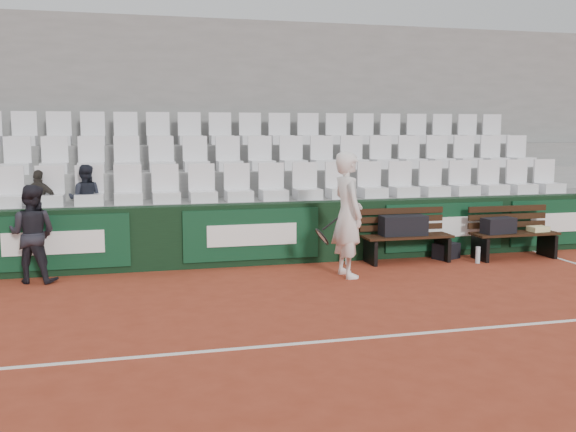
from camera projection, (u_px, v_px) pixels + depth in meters
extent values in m
plane|color=#9F3B23|center=(341.00, 340.00, 6.70)|extent=(80.00, 80.00, 0.00)
cube|color=white|center=(341.00, 340.00, 6.70)|extent=(18.00, 0.06, 0.01)
cube|color=black|center=(262.00, 234.00, 10.48)|extent=(18.00, 0.30, 1.00)
cube|color=#0C381E|center=(54.00, 243.00, 9.53)|extent=(2.20, 0.04, 0.82)
cube|color=#0C381E|center=(252.00, 235.00, 10.26)|extent=(2.20, 0.04, 0.82)
cube|color=#0C381E|center=(445.00, 227.00, 11.09)|extent=(2.20, 0.04, 0.82)
cube|color=#0C381E|center=(564.00, 222.00, 11.68)|extent=(2.20, 0.04, 0.82)
cube|color=gray|center=(255.00, 228.00, 11.08)|extent=(18.00, 0.95, 1.00)
cube|color=gray|center=(244.00, 209.00, 11.96)|extent=(18.00, 0.95, 1.45)
cube|color=gray|center=(236.00, 192.00, 12.84)|extent=(18.00, 0.95, 1.90)
cube|color=gray|center=(230.00, 129.00, 13.28)|extent=(18.00, 0.30, 4.40)
cube|color=white|center=(256.00, 182.00, 10.80)|extent=(11.90, 0.44, 0.63)
cube|color=white|center=(246.00, 153.00, 11.66)|extent=(11.90, 0.44, 0.63)
cube|color=silver|center=(237.00, 128.00, 12.51)|extent=(11.90, 0.44, 0.63)
cube|color=#331C0F|center=(407.00, 249.00, 10.67)|extent=(1.50, 0.56, 0.45)
cube|color=black|center=(514.00, 245.00, 10.96)|extent=(1.50, 0.56, 0.45)
cube|color=black|center=(403.00, 225.00, 10.62)|extent=(0.78, 0.35, 0.33)
cube|color=black|center=(498.00, 226.00, 10.81)|extent=(0.60, 0.34, 0.26)
cube|color=#EDE799|center=(538.00, 229.00, 11.03)|extent=(0.34, 0.26, 0.09)
cube|color=black|center=(446.00, 251.00, 10.95)|extent=(0.51, 0.42, 0.27)
cylinder|color=silver|center=(347.00, 257.00, 10.48)|extent=(0.06, 0.06, 0.23)
cylinder|color=silver|center=(478.00, 255.00, 10.57)|extent=(0.08, 0.08, 0.28)
imported|color=white|center=(348.00, 215.00, 9.52)|extent=(0.50, 0.71, 1.87)
torus|color=black|center=(322.00, 237.00, 9.47)|extent=(0.19, 0.30, 0.26)
cylinder|color=black|center=(331.00, 224.00, 9.47)|extent=(0.26, 0.03, 0.20)
imported|color=black|center=(32.00, 234.00, 9.18)|extent=(0.81, 0.71, 1.41)
imported|color=#2E2A25|center=(38.00, 174.00, 9.98)|extent=(0.64, 0.40, 1.02)
imported|color=black|center=(84.00, 171.00, 10.15)|extent=(0.58, 0.48, 1.09)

